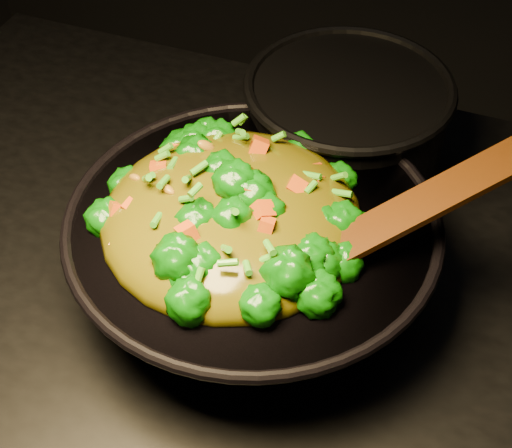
% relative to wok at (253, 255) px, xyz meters
% --- Properties ---
extents(wok, '(0.51, 0.51, 0.11)m').
position_rel_wok_xyz_m(wok, '(0.00, 0.00, 0.00)').
color(wok, black).
rests_on(wok, stovetop).
extents(stir_fry, '(0.35, 0.35, 0.10)m').
position_rel_wok_xyz_m(stir_fry, '(-0.02, -0.01, 0.10)').
color(stir_fry, '#0C5E06').
rests_on(stir_fry, wok).
extents(spatula, '(0.23, 0.20, 0.11)m').
position_rel_wok_xyz_m(spatula, '(0.15, 0.02, 0.10)').
color(spatula, '#3B1204').
rests_on(spatula, wok).
extents(back_pot, '(0.29, 0.29, 0.14)m').
position_rel_wok_xyz_m(back_pot, '(0.04, 0.23, 0.02)').
color(back_pot, black).
rests_on(back_pot, stovetop).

